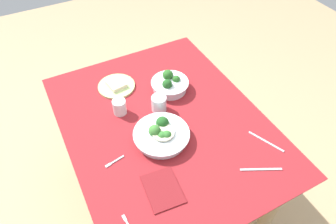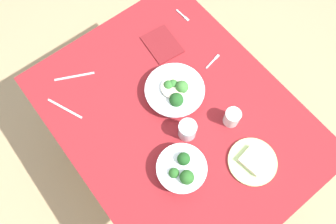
# 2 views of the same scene
# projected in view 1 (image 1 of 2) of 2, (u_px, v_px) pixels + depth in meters

# --- Properties ---
(ground_plane) EXTENTS (6.00, 6.00, 0.00)m
(ground_plane) POSITION_uv_depth(u_px,v_px,m) (165.00, 190.00, 2.12)
(ground_plane) COLOR tan
(dining_table) EXTENTS (1.28, 1.00, 0.71)m
(dining_table) POSITION_uv_depth(u_px,v_px,m) (165.00, 135.00, 1.68)
(dining_table) COLOR maroon
(dining_table) RESTS_ON ground_plane
(broccoli_bowl_far) EXTENTS (0.28, 0.28, 0.09)m
(broccoli_bowl_far) POSITION_uv_depth(u_px,v_px,m) (161.00, 135.00, 1.51)
(broccoli_bowl_far) COLOR white
(broccoli_bowl_far) RESTS_ON dining_table
(broccoli_bowl_near) EXTENTS (0.22, 0.22, 0.10)m
(broccoli_bowl_near) POSITION_uv_depth(u_px,v_px,m) (170.00, 84.00, 1.76)
(broccoli_bowl_near) COLOR white
(broccoli_bowl_near) RESTS_ON dining_table
(bread_side_plate) EXTENTS (0.21, 0.21, 0.04)m
(bread_side_plate) POSITION_uv_depth(u_px,v_px,m) (116.00, 86.00, 1.79)
(bread_side_plate) COLOR #B7D684
(bread_side_plate) RESTS_ON dining_table
(water_glass_center) EXTENTS (0.08, 0.08, 0.09)m
(water_glass_center) POSITION_uv_depth(u_px,v_px,m) (159.00, 104.00, 1.64)
(water_glass_center) COLOR silver
(water_glass_center) RESTS_ON dining_table
(water_glass_side) EXTENTS (0.07, 0.07, 0.08)m
(water_glass_side) POSITION_uv_depth(u_px,v_px,m) (120.00, 107.00, 1.62)
(water_glass_side) COLOR silver
(water_glass_side) RESTS_ON dining_table
(fork_by_far_bowl) EXTENTS (0.09, 0.02, 0.00)m
(fork_by_far_bowl) POSITION_uv_depth(u_px,v_px,m) (127.00, 224.00, 1.23)
(fork_by_far_bowl) COLOR #B7B7BC
(fork_by_far_bowl) RESTS_ON dining_table
(fork_by_near_bowl) EXTENTS (0.03, 0.10, 0.00)m
(fork_by_near_bowl) POSITION_uv_depth(u_px,v_px,m) (114.00, 162.00, 1.43)
(fork_by_near_bowl) COLOR #B7B7BC
(fork_by_near_bowl) RESTS_ON dining_table
(table_knife_left) EXTENTS (0.18, 0.08, 0.00)m
(table_knife_left) POSITION_uv_depth(u_px,v_px,m) (266.00, 142.00, 1.52)
(table_knife_left) COLOR #B7B7BC
(table_knife_left) RESTS_ON dining_table
(table_knife_right) EXTENTS (0.09, 0.18, 0.00)m
(table_knife_right) POSITION_uv_depth(u_px,v_px,m) (261.00, 169.00, 1.41)
(table_knife_right) COLOR #B7B7BC
(table_knife_right) RESTS_ON dining_table
(napkin_folded_upper) EXTENTS (0.21, 0.17, 0.01)m
(napkin_folded_upper) POSITION_uv_depth(u_px,v_px,m) (163.00, 189.00, 1.34)
(napkin_folded_upper) COLOR maroon
(napkin_folded_upper) RESTS_ON dining_table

